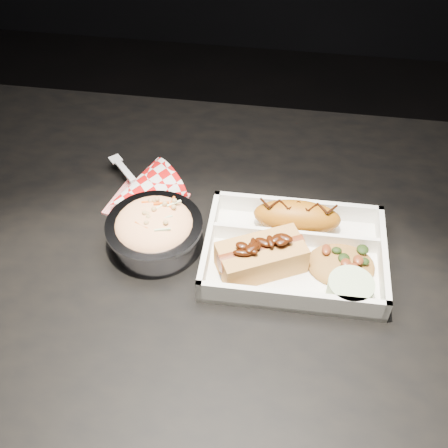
{
  "coord_description": "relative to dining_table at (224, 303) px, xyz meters",
  "views": [
    {
      "loc": [
        0.07,
        -0.5,
        1.36
      ],
      "look_at": [
        -0.0,
        0.02,
        0.81
      ],
      "focal_mm": 45.0,
      "sensor_mm": 36.0,
      "label": 1
    }
  ],
  "objects": [
    {
      "name": "food_tray",
      "position": [
        0.1,
        0.03,
        0.1
      ],
      "size": [
        0.25,
        0.18,
        0.04
      ],
      "rotation": [
        0.0,
        0.0,
        0.01
      ],
      "color": "white",
      "rests_on": "dining_table"
    },
    {
      "name": "foil_coleslaw_cup",
      "position": [
        -0.1,
        0.02,
        0.12
      ],
      "size": [
        0.14,
        0.14,
        0.07
      ],
      "color": "silver",
      "rests_on": "dining_table"
    },
    {
      "name": "hotdog",
      "position": [
        0.05,
        -0.0,
        0.12
      ],
      "size": [
        0.13,
        0.1,
        0.06
      ],
      "rotation": [
        0.0,
        0.0,
        0.47
      ],
      "color": "#BE8441",
      "rests_on": "food_tray"
    },
    {
      "name": "fried_pastry",
      "position": [
        0.1,
        0.08,
        0.12
      ],
      "size": [
        0.13,
        0.05,
        0.05
      ],
      "primitive_type": "ellipsoid",
      "rotation": [
        0.0,
        0.0,
        0.01
      ],
      "color": "#A85F10",
      "rests_on": "food_tray"
    },
    {
      "name": "cupcake_liner",
      "position": [
        0.17,
        -0.04,
        0.11
      ],
      "size": [
        0.06,
        0.06,
        0.03
      ],
      "primitive_type": "cylinder",
      "color": "#B5D09D",
      "rests_on": "food_tray"
    },
    {
      "name": "dining_table",
      "position": [
        0.0,
        0.0,
        0.0
      ],
      "size": [
        1.2,
        0.8,
        0.75
      ],
      "color": "black",
      "rests_on": "ground"
    },
    {
      "name": "napkin_fork",
      "position": [
        -0.15,
        0.12,
        0.11
      ],
      "size": [
        0.15,
        0.15,
        0.1
      ],
      "rotation": [
        0.0,
        0.0,
        -0.84
      ],
      "color": "red",
      "rests_on": "dining_table"
    },
    {
      "name": "fried_rice_mound",
      "position": [
        0.16,
        0.01,
        0.11
      ],
      "size": [
        0.1,
        0.08,
        0.03
      ],
      "primitive_type": "ellipsoid",
      "rotation": [
        0.0,
        0.0,
        0.01
      ],
      "color": "#AC7232",
      "rests_on": "food_tray"
    }
  ]
}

